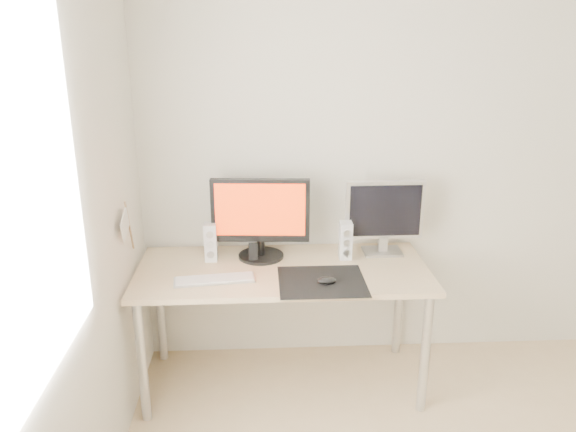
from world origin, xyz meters
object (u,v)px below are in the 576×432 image
mouse (326,280)px  main_monitor (260,216)px  desk (283,281)px  second_monitor (384,214)px  speaker_left (211,242)px  keyboard (215,279)px  phone_dock (253,256)px  speaker_right (345,240)px

mouse → main_monitor: main_monitor is taller
desk → second_monitor: (0.59, 0.19, 0.32)m
second_monitor → speaker_left: (-0.99, -0.06, -0.13)m
desk → keyboard: size_ratio=3.71×
second_monitor → keyboard: second_monitor is taller
second_monitor → speaker_left: bearing=-176.8°
main_monitor → desk: bearing=-52.6°
phone_dock → desk: bearing=-29.7°
mouse → phone_dock: bearing=140.9°
desk → speaker_right: (0.36, 0.12, 0.19)m
desk → speaker_right: bearing=18.5°
main_monitor → keyboard: 0.46m
speaker_left → keyboard: (0.04, -0.28, -0.10)m
mouse → speaker_right: size_ratio=0.45×
mouse → phone_dock: phone_dock is taller
desk → second_monitor: second_monitor is taller
main_monitor → speaker_left: 0.32m
desk → second_monitor: bearing=17.8°
second_monitor → mouse: bearing=-132.9°
mouse → main_monitor: (-0.33, 0.37, 0.23)m
phone_dock → mouse: bearing=-39.1°
second_monitor → speaker_left: second_monitor is taller
mouse → speaker_left: bearing=150.4°
mouse → speaker_left: speaker_left is taller
main_monitor → phone_dock: bearing=-125.2°
main_monitor → speaker_left: (-0.28, -0.02, -0.15)m
desk → speaker_right: size_ratio=7.38×
speaker_left → speaker_right: 0.76m
main_monitor → speaker_left: main_monitor is taller
mouse → desk: (-0.22, 0.21, -0.10)m
speaker_left → phone_dock: bearing=-10.3°
speaker_left → keyboard: 0.30m
main_monitor → speaker_right: size_ratio=2.54×
speaker_left → keyboard: speaker_left is taller
desk → keyboard: (-0.36, -0.14, 0.09)m
desk → main_monitor: main_monitor is taller
keyboard → main_monitor: bearing=50.6°
speaker_right → second_monitor: bearing=16.8°
desk → phone_dock: (-0.16, 0.09, 0.11)m
mouse → keyboard: bearing=173.0°
speaker_right → keyboard: size_ratio=0.50×
phone_dock → speaker_right: bearing=3.2°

